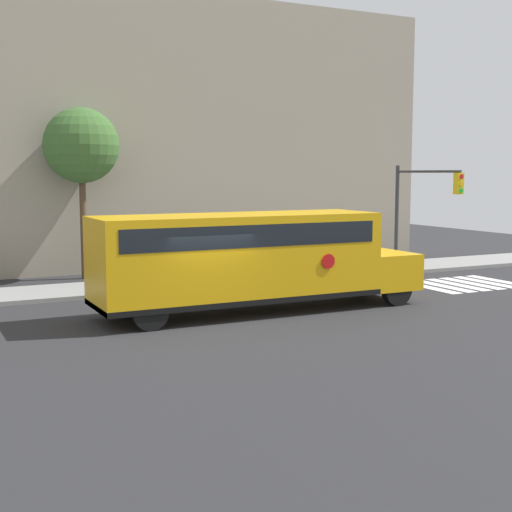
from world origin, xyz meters
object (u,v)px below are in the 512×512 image
stop_sign (362,237)px  traffic_light (419,201)px  tree_near_sidewalk (81,146)px  school_bus (248,256)px

stop_sign → traffic_light: bearing=-41.1°
stop_sign → tree_near_sidewalk: tree_near_sidewalk is taller
traffic_light → tree_near_sidewalk: size_ratio=0.67×
stop_sign → school_bus: bearing=-146.3°
traffic_light → tree_near_sidewalk: bearing=155.6°
tree_near_sidewalk → traffic_light: bearing=-24.4°
traffic_light → tree_near_sidewalk: 13.57m
stop_sign → tree_near_sidewalk: 11.82m
stop_sign → traffic_light: (1.71, -1.49, 1.47)m
school_bus → traffic_light: traffic_light is taller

